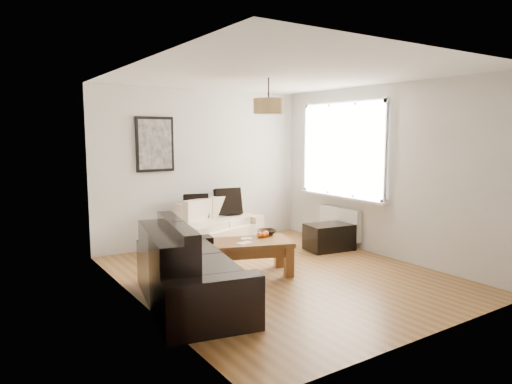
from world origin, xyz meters
TOP-DOWN VIEW (x-y plane):
  - floor at (0.00, 0.00)m, footprint 4.50×4.50m
  - ceiling at (0.00, 0.00)m, footprint 3.80×4.50m
  - wall_back at (0.00, 2.25)m, footprint 3.80×0.04m
  - wall_front at (0.00, -2.25)m, footprint 3.80×0.04m
  - wall_left at (-1.90, 0.00)m, footprint 0.04×4.50m
  - wall_right at (1.90, 0.00)m, footprint 0.04×4.50m
  - window_bay at (1.86, 0.80)m, footprint 0.14×1.90m
  - radiator at (1.82, 0.80)m, footprint 0.10×0.90m
  - poster at (-0.85, 2.22)m, footprint 0.62×0.04m
  - pendant_shade at (0.00, 0.30)m, footprint 0.40×0.40m
  - loveseat_cream at (-0.02, 1.78)m, footprint 1.69×1.22m
  - sofa_leather at (-1.43, -0.28)m, footprint 1.32×2.09m
  - coffee_table at (-0.34, 0.26)m, footprint 1.26×0.96m
  - ottoman at (1.45, 0.65)m, footprint 0.80×0.58m
  - cushion_left at (-0.27, 1.96)m, footprint 0.42×0.24m
  - cushion_right at (0.33, 1.96)m, footprint 0.47×0.21m
  - fruit_bowl at (0.07, 0.44)m, footprint 0.32×0.32m
  - orange_a at (-0.08, 0.30)m, footprint 0.08×0.08m
  - orange_b at (-0.02, 0.33)m, footprint 0.11×0.11m
  - orange_c at (-0.12, 0.33)m, footprint 0.10×0.10m
  - papers at (-0.45, 0.17)m, footprint 0.21×0.16m

SIDE VIEW (x-z plane):
  - floor at x=0.00m, z-range 0.00..0.00m
  - ottoman at x=1.45m, z-range 0.00..0.42m
  - coffee_table at x=-0.34m, z-range 0.00..0.46m
  - loveseat_cream at x=-0.02m, z-range 0.00..0.75m
  - radiator at x=1.82m, z-range 0.12..0.64m
  - sofa_leather at x=-1.43m, z-range 0.00..0.84m
  - papers at x=-0.45m, z-range 0.46..0.47m
  - fruit_bowl at x=0.07m, z-range 0.46..0.53m
  - orange_a at x=-0.08m, z-range 0.47..0.53m
  - orange_b at x=-0.02m, z-range 0.45..0.55m
  - orange_c at x=-0.12m, z-range 0.46..0.54m
  - cushion_left at x=-0.27m, z-range 0.49..0.89m
  - cushion_right at x=0.33m, z-range 0.49..0.94m
  - wall_back at x=0.00m, z-range 0.00..2.60m
  - wall_front at x=0.00m, z-range 0.00..2.60m
  - wall_left at x=-1.90m, z-range 0.00..2.60m
  - wall_right at x=1.90m, z-range 0.00..2.60m
  - window_bay at x=1.86m, z-range 0.80..2.40m
  - poster at x=-0.85m, z-range 1.26..2.13m
  - pendant_shade at x=0.00m, z-range 2.13..2.33m
  - ceiling at x=0.00m, z-range 2.60..2.60m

